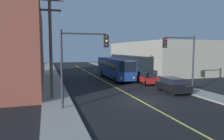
{
  "coord_description": "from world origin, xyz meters",
  "views": [
    {
      "loc": [
        -8.07,
        -17.21,
        4.65
      ],
      "look_at": [
        0.0,
        8.68,
        2.0
      ],
      "focal_mm": 34.05,
      "sensor_mm": 36.0,
      "label": 1
    }
  ],
  "objects_px": {
    "parked_car_green": "(127,72)",
    "traffic_signal_right_corner": "(181,53)",
    "parked_car_black": "(173,85)",
    "parked_car_red": "(147,78)",
    "traffic_signal_left_corner": "(82,54)",
    "city_bus": "(114,67)",
    "utility_pole_near": "(51,41)"
  },
  "relations": [
    {
      "from": "parked_car_green",
      "to": "traffic_signal_right_corner",
      "type": "height_order",
      "value": "traffic_signal_right_corner"
    },
    {
      "from": "parked_car_black",
      "to": "parked_car_green",
      "type": "height_order",
      "value": "same"
    },
    {
      "from": "parked_car_red",
      "to": "traffic_signal_left_corner",
      "type": "distance_m",
      "value": 14.32
    },
    {
      "from": "parked_car_black",
      "to": "traffic_signal_left_corner",
      "type": "bearing_deg",
      "value": -162.87
    },
    {
      "from": "city_bus",
      "to": "utility_pole_near",
      "type": "xyz_separation_m",
      "value": [
        -9.82,
        -11.56,
        3.56
      ]
    },
    {
      "from": "parked_car_red",
      "to": "utility_pole_near",
      "type": "height_order",
      "value": "utility_pole_near"
    },
    {
      "from": "parked_car_red",
      "to": "parked_car_black",
      "type": "bearing_deg",
      "value": -90.44
    },
    {
      "from": "parked_car_black",
      "to": "utility_pole_near",
      "type": "relative_size",
      "value": 0.47
    },
    {
      "from": "parked_car_black",
      "to": "parked_car_red",
      "type": "xyz_separation_m",
      "value": [
        0.05,
        6.19,
        0.0
      ]
    },
    {
      "from": "parked_car_green",
      "to": "traffic_signal_right_corner",
      "type": "distance_m",
      "value": 14.41
    },
    {
      "from": "city_bus",
      "to": "utility_pole_near",
      "type": "distance_m",
      "value": 15.58
    },
    {
      "from": "parked_car_green",
      "to": "utility_pole_near",
      "type": "height_order",
      "value": "utility_pole_near"
    },
    {
      "from": "traffic_signal_right_corner",
      "to": "city_bus",
      "type": "bearing_deg",
      "value": 104.23
    },
    {
      "from": "parked_car_black",
      "to": "parked_car_red",
      "type": "distance_m",
      "value": 6.19
    },
    {
      "from": "traffic_signal_right_corner",
      "to": "traffic_signal_left_corner",
      "type": "bearing_deg",
      "value": -166.33
    },
    {
      "from": "parked_car_black",
      "to": "traffic_signal_right_corner",
      "type": "distance_m",
      "value": 3.55
    },
    {
      "from": "city_bus",
      "to": "traffic_signal_left_corner",
      "type": "relative_size",
      "value": 2.03
    },
    {
      "from": "parked_car_black",
      "to": "utility_pole_near",
      "type": "height_order",
      "value": "utility_pole_near"
    },
    {
      "from": "parked_car_black",
      "to": "traffic_signal_left_corner",
      "type": "height_order",
      "value": "traffic_signal_left_corner"
    },
    {
      "from": "traffic_signal_left_corner",
      "to": "parked_car_red",
      "type": "bearing_deg",
      "value": 42.28
    },
    {
      "from": "parked_car_black",
      "to": "utility_pole_near",
      "type": "distance_m",
      "value": 13.26
    },
    {
      "from": "parked_car_green",
      "to": "traffic_signal_right_corner",
      "type": "xyz_separation_m",
      "value": [
        0.66,
        -13.97,
        3.46
      ]
    },
    {
      "from": "parked_car_black",
      "to": "traffic_signal_right_corner",
      "type": "bearing_deg",
      "value": -41.5
    },
    {
      "from": "city_bus",
      "to": "utility_pole_near",
      "type": "height_order",
      "value": "utility_pole_near"
    },
    {
      "from": "parked_car_green",
      "to": "traffic_signal_right_corner",
      "type": "relative_size",
      "value": 0.74
    },
    {
      "from": "city_bus",
      "to": "traffic_signal_right_corner",
      "type": "bearing_deg",
      "value": -75.77
    },
    {
      "from": "parked_car_red",
      "to": "traffic_signal_right_corner",
      "type": "relative_size",
      "value": 0.74
    },
    {
      "from": "parked_car_black",
      "to": "parked_car_green",
      "type": "relative_size",
      "value": 0.99
    },
    {
      "from": "city_bus",
      "to": "parked_car_green",
      "type": "xyz_separation_m",
      "value": [
        2.55,
        1.3,
        -0.98
      ]
    },
    {
      "from": "parked_car_green",
      "to": "traffic_signal_right_corner",
      "type": "bearing_deg",
      "value": -87.31
    },
    {
      "from": "city_bus",
      "to": "parked_car_green",
      "type": "relative_size",
      "value": 2.74
    },
    {
      "from": "utility_pole_near",
      "to": "parked_car_green",
      "type": "bearing_deg",
      "value": 46.09
    }
  ]
}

